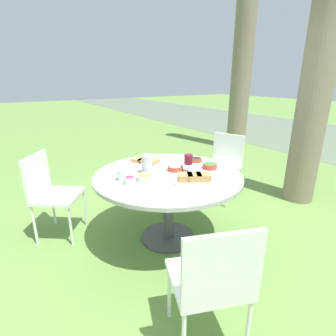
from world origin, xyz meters
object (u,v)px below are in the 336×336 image
Objects in this scene: chair_near_right at (50,189)px; chair_far_back at (213,278)px; wine_glass at (188,160)px; dining_table at (168,183)px; handbag at (159,181)px; chair_near_left at (224,162)px; water_pitcher at (147,164)px.

chair_near_right is 1.00× the size of chair_far_back.
dining_table is at bearing -109.14° from wine_glass.
chair_far_back is at bearing -23.79° from handbag.
dining_table is 7.95× the size of wine_glass.
wine_glass is at bearing 149.83° from chair_far_back.
chair_far_back is (1.59, -1.63, 0.00)m from chair_near_left.
chair_near_left is 4.70× the size of water_pitcher.
chair_far_back is 1.28m from wine_glass.
wine_glass reaches higher than chair_far_back.
chair_near_right reaches higher than dining_table.
wine_glass reaches higher than handbag.
chair_far_back is (1.86, 0.55, 0.00)m from chair_near_right.
chair_near_left is at bearing 103.47° from water_pitcher.
chair_near_right is 4.90× the size of wine_glass.
dining_table reaches higher than handbag.
chair_near_left is at bearing 110.50° from dining_table.
wine_glass reaches higher than chair_near_left.
water_pitcher is 0.51× the size of handbag.
chair_near_left reaches higher than dining_table.
water_pitcher is 1.04× the size of wine_glass.
wine_glass is (0.52, -1.00, 0.32)m from chair_near_left.
chair_near_left reaches higher than handbag.
chair_near_right is 1.06m from water_pitcher.
chair_near_right is at bearing -73.78° from handbag.
dining_table is 1.41m from handbag.
chair_near_right is at bearing -163.41° from chair_far_back.
dining_table is at bearing 159.39° from chair_far_back.
chair_near_right is at bearing -126.15° from water_pitcher.
water_pitcher reaches higher than wine_glass.
chair_far_back is (1.14, -0.43, -0.10)m from dining_table.
chair_far_back is at bearing 16.59° from chair_near_right.
chair_far_back is at bearing -45.68° from chair_near_left.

